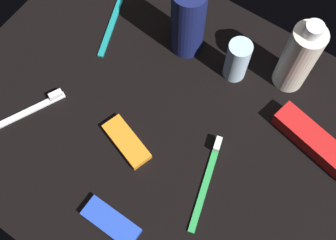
# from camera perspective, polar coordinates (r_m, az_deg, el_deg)

# --- Properties ---
(ground_plane) EXTENTS (0.84, 0.64, 0.01)m
(ground_plane) POSITION_cam_1_polar(r_m,az_deg,el_deg) (0.80, 0.00, -1.01)
(ground_plane) COLOR black
(lotion_bottle) EXTENTS (0.07, 0.07, 0.19)m
(lotion_bottle) POSITION_cam_1_polar(r_m,az_deg,el_deg) (0.81, 2.76, 13.39)
(lotion_bottle) COLOR navy
(lotion_bottle) RESTS_ON ground_plane
(bodywash_bottle) EXTENTS (0.06, 0.06, 0.18)m
(bodywash_bottle) POSITION_cam_1_polar(r_m,az_deg,el_deg) (0.80, 17.39, 8.12)
(bodywash_bottle) COLOR silver
(bodywash_bottle) RESTS_ON ground_plane
(deodorant_stick) EXTENTS (0.04, 0.04, 0.10)m
(deodorant_stick) POSITION_cam_1_polar(r_m,az_deg,el_deg) (0.81, 9.40, 8.03)
(deodorant_stick) COLOR silver
(deodorant_stick) RESTS_ON ground_plane
(toothbrush_green) EXTENTS (0.06, 0.18, 0.02)m
(toothbrush_green) POSITION_cam_1_polar(r_m,az_deg,el_deg) (0.76, 5.41, -7.78)
(toothbrush_green) COLOR green
(toothbrush_green) RESTS_ON ground_plane
(toothbrush_teal) EXTENTS (0.07, 0.17, 0.02)m
(toothbrush_teal) POSITION_cam_1_polar(r_m,az_deg,el_deg) (0.92, -7.35, 13.91)
(toothbrush_teal) COLOR teal
(toothbrush_teal) RESTS_ON ground_plane
(toothbrush_white) EXTENTS (0.09, 0.17, 0.02)m
(toothbrush_white) POSITION_cam_1_polar(r_m,az_deg,el_deg) (0.85, -18.76, 1.13)
(toothbrush_white) COLOR white
(toothbrush_white) RESTS_ON ground_plane
(toothpaste_box_red) EXTENTS (0.18, 0.08, 0.03)m
(toothpaste_box_red) POSITION_cam_1_polar(r_m,az_deg,el_deg) (0.81, 19.57, -2.97)
(toothpaste_box_red) COLOR red
(toothpaste_box_red) RESTS_ON ground_plane
(snack_bar_orange) EXTENTS (0.11, 0.07, 0.01)m
(snack_bar_orange) POSITION_cam_1_polar(r_m,az_deg,el_deg) (0.78, -5.67, -2.95)
(snack_bar_orange) COLOR orange
(snack_bar_orange) RESTS_ON ground_plane
(snack_bar_blue) EXTENTS (0.10, 0.04, 0.01)m
(snack_bar_blue) POSITION_cam_1_polar(r_m,az_deg,el_deg) (0.74, -7.76, -13.62)
(snack_bar_blue) COLOR blue
(snack_bar_blue) RESTS_ON ground_plane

